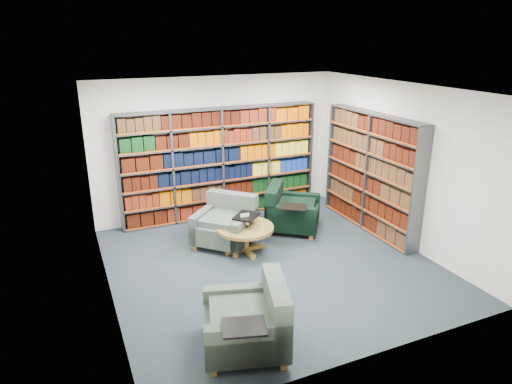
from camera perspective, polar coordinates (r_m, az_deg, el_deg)
name	(u,v)px	position (r m, az deg, el deg)	size (l,w,h in m)	color
room_shell	(272,182)	(6.99, 1.98, 1.23)	(5.02, 5.02, 2.82)	#1B242C
bookshelf_back	(221,164)	(9.16, -4.39, 3.56)	(4.00, 0.28, 2.20)	#47494F
bookshelf_right	(371,173)	(8.77, 14.17, 2.31)	(0.28, 2.50, 2.20)	#47494F
chair_teal_left	(227,224)	(8.15, -3.70, -4.06)	(1.32, 1.32, 0.85)	#0C2437
chair_green_right	(288,212)	(8.70, 4.06, -2.52)	(1.31, 1.33, 0.86)	black
chair_teal_front	(253,323)	(5.54, -0.41, -16.09)	(1.18, 1.25, 0.87)	#0C2437
coffee_table	(245,231)	(7.79, -1.39, -4.95)	(0.98, 0.98, 0.69)	olive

